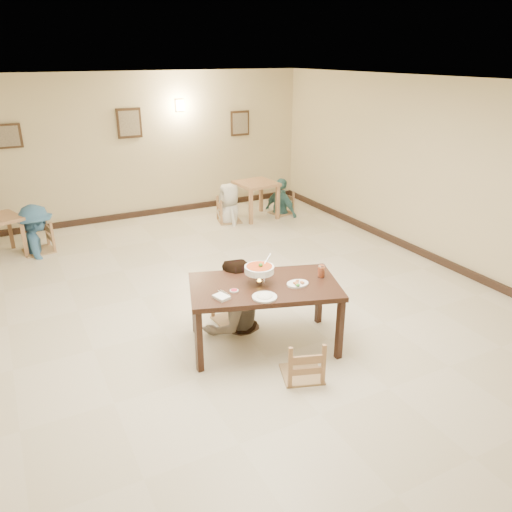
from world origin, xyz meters
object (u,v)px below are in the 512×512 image
drink_glass (321,271)px  main_table (264,291)px  bg_table_right (256,188)px  bg_chair_rl (229,199)px  chair_far (231,290)px  main_diner (232,260)px  bg_chair_lr (34,224)px  bg_diner_d (282,179)px  curry_warmer (259,270)px  bg_chair_rr (281,193)px  bg_diner_b (31,205)px  bg_diner_c (229,183)px  chair_near (303,339)px

drink_glass → main_table: bearing=169.7°
drink_glass → bg_table_right: size_ratio=0.19×
bg_table_right → bg_chair_rl: 0.65m
chair_far → main_diner: size_ratio=0.49×
bg_chair_lr → bg_diner_d: bearing=81.9°
curry_warmer → bg_diner_d: size_ratio=0.25×
main_diner → bg_chair_rr: bearing=-137.3°
chair_far → main_diner: bearing=-105.6°
main_table → bg_chair_rr: bearing=75.9°
main_diner → bg_table_right: bearing=-131.2°
main_table → bg_diner_d: bg_diner_d is taller
bg_diner_b → bg_diner_c: bearing=-95.5°
drink_glass → bg_diner_d: (2.18, 4.72, -0.10)m
main_table → drink_glass: size_ratio=12.08×
main_diner → bg_chair_rr: main_diner is taller
curry_warmer → drink_glass: (0.76, -0.17, -0.11)m
main_table → main_diner: (-0.14, 0.59, 0.20)m
main_table → bg_chair_rr: (2.89, 4.59, -0.27)m
bg_table_right → bg_chair_rl: (-0.63, 0.02, -0.16)m
main_diner → bg_chair_rr: (3.03, 3.99, -0.46)m
bg_chair_lr → bg_diner_c: bearing=81.8°
chair_far → bg_diner_d: bearing=47.9°
curry_warmer → bg_diner_c: bg_diner_c is taller
main_table → bg_table_right: main_table is taller
chair_far → bg_diner_c: size_ratio=0.55×
chair_near → bg_chair_lr: bg_chair_lr is taller
bg_chair_lr → bg_table_right: bearing=81.6°
bg_chair_rr → bg_diner_c: bearing=-101.6°
bg_diner_b → main_diner: bearing=-158.7°
bg_chair_rl → chair_near: bearing=175.4°
bg_chair_rr → bg_diner_b: bearing=-101.7°
bg_chair_rl → bg_diner_d: bg_diner_d is taller
chair_far → bg_diner_c: bearing=61.6°
main_diner → bg_diner_d: bearing=-137.3°
bg_chair_lr → drink_glass: bearing=23.1°
bg_diner_c → main_table: bearing=-13.2°
bg_table_right → bg_diner_b: 4.42m
drink_glass → bg_chair_rr: (2.18, 4.72, -0.43)m
curry_warmer → bg_chair_lr: size_ratio=0.37×
bg_chair_lr → bg_chair_rl: (3.78, -0.01, -0.03)m
chair_far → bg_diner_d: size_ratio=0.58×
main_table → main_diner: 0.64m
main_table → bg_table_right: 5.10m
main_table → bg_chair_lr: (-2.15, 4.59, -0.21)m
bg_chair_rl → curry_warmer: bearing=171.4°
chair_near → bg_table_right: chair_near is taller
bg_table_right → bg_chair_lr: bg_chair_lr is taller
bg_chair_rr → bg_diner_c: bg_diner_c is taller
drink_glass → bg_chair_rr: 5.22m
main_table → chair_far: (-0.11, 0.72, -0.28)m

